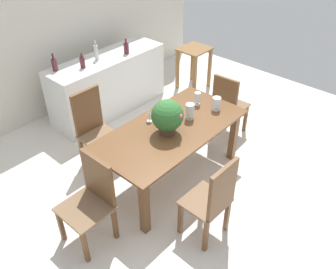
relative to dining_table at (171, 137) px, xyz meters
The scene contains 18 objects.
ground_plane 0.64m from the dining_table, 90.00° to the right, with size 7.04×7.04×0.00m, color silver.
back_wall 2.60m from the dining_table, 90.00° to the left, with size 6.40×0.10×2.60m, color beige.
dining_table is the anchor object (origin of this frame).
chair_near_left 1.03m from the dining_table, 114.35° to the right, with size 0.45×0.42×1.03m.
chair_foot_end 1.21m from the dining_table, ahead, with size 0.49×0.44×1.00m.
chair_head_end 1.20m from the dining_table, behind, with size 0.46×0.48×0.99m.
chair_far_left 1.04m from the dining_table, 114.03° to the left, with size 0.45×0.44×1.05m.
flower_centerpiece 0.36m from the dining_table, 163.12° to the right, with size 0.37×0.37×0.42m.
crystal_vase_left 0.39m from the dining_table, ahead, with size 0.11×0.11×0.20m.
crystal_vase_center_near 0.67m from the dining_table, ahead, with size 0.08×0.08×0.17m.
crystal_vase_right 0.73m from the dining_table, 12.87° to the right, with size 0.11×0.11×0.17m.
wine_glass 0.38m from the dining_table, 103.54° to the left, with size 0.06×0.06×0.15m.
kitchen_counter 1.93m from the dining_table, 72.51° to the left, with size 1.94×0.60×0.92m, color silver.
wine_bottle_tall 2.05m from the dining_table, 95.71° to the left, with size 0.07×0.07×0.26m.
wine_bottle_green 1.94m from the dining_table, 77.06° to the left, with size 0.06×0.06×0.29m.
wine_bottle_dark 1.83m from the dining_table, 86.23° to the left, with size 0.07×0.07×0.22m.
wine_bottle_amber 1.94m from the dining_table, 62.59° to the left, with size 0.08×0.08×0.24m.
side_table 2.45m from the dining_table, 31.84° to the left, with size 0.51×0.47×0.75m.
Camera 1 is at (-2.59, -2.17, 3.16)m, focal length 38.22 mm.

